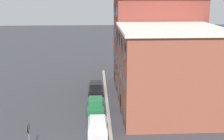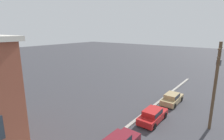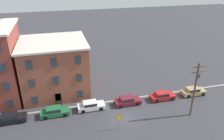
% 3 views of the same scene
% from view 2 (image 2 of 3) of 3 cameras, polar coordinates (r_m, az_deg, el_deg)
% --- Properties ---
extents(car_red, '(4.40, 1.92, 1.43)m').
position_cam_2_polar(car_red, '(20.32, 13.14, -14.09)').
color(car_red, '#B21E1E').
rests_on(car_red, ground_plane).
extents(car_tan, '(4.40, 1.92, 1.43)m').
position_cam_2_polar(car_tan, '(25.56, 19.00, -8.68)').
color(car_tan, tan).
rests_on(car_tan, ground_plane).
extents(utility_pole, '(2.40, 0.44, 8.83)m').
position_cam_2_polar(utility_pole, '(19.61, 30.74, -3.39)').
color(utility_pole, brown).
rests_on(utility_pole, ground_plane).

